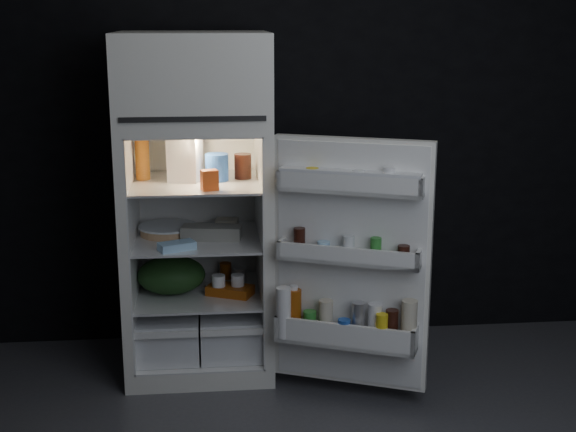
{
  "coord_description": "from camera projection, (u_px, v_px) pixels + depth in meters",
  "views": [
    {
      "loc": [
        -0.49,
        -2.8,
        1.86
      ],
      "look_at": [
        -0.11,
        1.0,
        0.9
      ],
      "focal_mm": 50.0,
      "sensor_mm": 36.0,
      "label": 1
    }
  ],
  "objects": [
    {
      "name": "small_carton",
      "position": [
        209.0,
        180.0,
        3.92
      ],
      "size": [
        0.09,
        0.08,
        0.1
      ],
      "primitive_type": "cube",
      "rotation": [
        0.0,
        0.0,
        0.24
      ],
      "color": "#C94A17",
      "rests_on": "refrigerator"
    },
    {
      "name": "amber_bottle",
      "position": [
        142.0,
        159.0,
        4.16
      ],
      "size": [
        0.09,
        0.09,
        0.22
      ],
      "primitive_type": "cylinder",
      "rotation": [
        0.0,
        0.0,
        -0.33
      ],
      "color": "#C0691E",
      "rests_on": "refrigerator"
    },
    {
      "name": "egg_carton",
      "position": [
        211.0,
        233.0,
        4.17
      ],
      "size": [
        0.32,
        0.17,
        0.07
      ],
      "primitive_type": "cube",
      "rotation": [
        0.0,
        0.0,
        -0.16
      ],
      "color": "gray",
      "rests_on": "refrigerator"
    },
    {
      "name": "jam_jar",
      "position": [
        243.0,
        166.0,
        4.2
      ],
      "size": [
        0.12,
        0.12,
        0.13
      ],
      "primitive_type": "cylinder",
      "rotation": [
        0.0,
        0.0,
        -0.42
      ],
      "color": "black",
      "rests_on": "refrigerator"
    },
    {
      "name": "small_can_red",
      "position": [
        226.0,
        271.0,
        4.48
      ],
      "size": [
        0.08,
        0.08,
        0.09
      ],
      "primitive_type": "cylinder",
      "rotation": [
        0.0,
        0.0,
        0.26
      ],
      "color": "#98440D",
      "rests_on": "refrigerator"
    },
    {
      "name": "yogurt_tray",
      "position": [
        230.0,
        290.0,
        4.22
      ],
      "size": [
        0.27,
        0.21,
        0.05
      ],
      "primitive_type": "cube",
      "rotation": [
        0.0,
        0.0,
        -0.44
      ],
      "color": "#98440D",
      "rests_on": "refrigerator"
    },
    {
      "name": "refrigerator",
      "position": [
        197.0,
        193.0,
        4.19
      ],
      "size": [
        0.76,
        0.71,
        1.78
      ],
      "color": "white",
      "rests_on": "ground"
    },
    {
      "name": "small_can_silver",
      "position": [
        239.0,
        276.0,
        4.4
      ],
      "size": [
        0.07,
        0.07,
        0.09
      ],
      "primitive_type": "cylinder",
      "rotation": [
        0.0,
        0.0,
        -0.01
      ],
      "color": "silver",
      "rests_on": "refrigerator"
    },
    {
      "name": "wall_front",
      "position": [
        532.0,
        356.0,
        1.24
      ],
      "size": [
        4.0,
        0.0,
        2.7
      ],
      "primitive_type": "cube",
      "color": "black",
      "rests_on": "ground"
    },
    {
      "name": "pie",
      "position": [
        168.0,
        231.0,
        4.26
      ],
      "size": [
        0.34,
        0.34,
        0.04
      ],
      "primitive_type": "cylinder",
      "rotation": [
        0.0,
        0.0,
        -0.19
      ],
      "color": "tan",
      "rests_on": "refrigerator"
    },
    {
      "name": "milk_jug",
      "position": [
        185.0,
        158.0,
        4.12
      ],
      "size": [
        0.19,
        0.19,
        0.24
      ],
      "primitive_type": "cube",
      "rotation": [
        0.0,
        0.0,
        -0.24
      ],
      "color": "white",
      "rests_on": "refrigerator"
    },
    {
      "name": "fridge_door",
      "position": [
        350.0,
        269.0,
        3.83
      ],
      "size": [
        0.74,
        0.46,
        1.22
      ],
      "color": "white",
      "rests_on": "ground"
    },
    {
      "name": "wrapped_pkg",
      "position": [
        227.0,
        223.0,
        4.39
      ],
      "size": [
        0.13,
        0.12,
        0.05
      ],
      "primitive_type": "cube",
      "rotation": [
        0.0,
        0.0,
        -0.16
      ],
      "color": "beige",
      "rests_on": "refrigerator"
    },
    {
      "name": "flat_package",
      "position": [
        177.0,
        246.0,
        3.98
      ],
      "size": [
        0.2,
        0.15,
        0.04
      ],
      "primitive_type": "cube",
      "rotation": [
        0.0,
        0.0,
        0.4
      ],
      "color": "#9BCBF0",
      "rests_on": "refrigerator"
    },
    {
      "name": "mayo_jar",
      "position": [
        217.0,
        167.0,
        4.14
      ],
      "size": [
        0.16,
        0.16,
        0.14
      ],
      "primitive_type": "cylinder",
      "rotation": [
        0.0,
        0.0,
        0.39
      ],
      "color": "#1F4CA9",
      "rests_on": "refrigerator"
    },
    {
      "name": "wall_back",
      "position": [
        295.0,
        108.0,
        4.52
      ],
      "size": [
        4.0,
        0.0,
        2.7
      ],
      "primitive_type": "cube",
      "color": "black",
      "rests_on": "ground"
    },
    {
      "name": "produce_bag",
      "position": [
        171.0,
        275.0,
        4.24
      ],
      "size": [
        0.37,
        0.31,
        0.2
      ],
      "primitive_type": "ellipsoid",
      "rotation": [
        0.0,
        0.0,
        0.03
      ],
      "color": "#193815",
      "rests_on": "refrigerator"
    }
  ]
}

